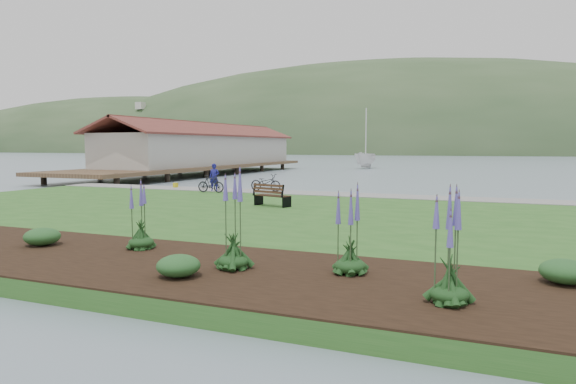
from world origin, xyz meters
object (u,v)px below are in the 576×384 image
person (214,175)px  bicycle_a (266,183)px  sailboat (365,168)px  park_bench (271,195)px

person → bicycle_a: person is taller
person → bicycle_a: (2.75, 0.98, -0.42)m
sailboat → bicycle_a: bearing=-80.8°
park_bench → person: size_ratio=0.94×
bicycle_a → sailboat: bearing=9.2°
bicycle_a → person: bearing=112.9°
park_bench → person: person is taller
park_bench → sailboat: sailboat is taller
park_bench → bicycle_a: park_bench is taller
bicycle_a → sailboat: 39.74m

